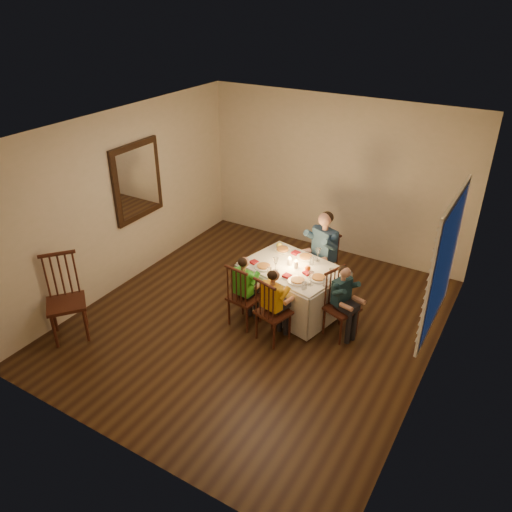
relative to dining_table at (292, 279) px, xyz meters
The scene contains 26 objects.
ground 0.76m from the dining_table, 118.07° to the right, with size 5.00×5.00×0.00m, color black.
wall_left 2.70m from the dining_table, 168.47° to the right, with size 0.02×5.00×2.60m, color beige.
wall_right 2.20m from the dining_table, 14.62° to the right, with size 0.02×5.00×2.60m, color beige.
wall_back 2.16m from the dining_table, 97.88° to the left, with size 4.50×0.02×2.60m, color beige.
ceiling 2.19m from the dining_table, 118.07° to the right, with size 5.00×5.00×0.00m, color white.
dining_table is the anchor object (origin of this frame).
chair_adult 0.84m from the dining_table, 78.18° to the left, with size 0.38×0.36×0.93m, color #3D1B10, non-canonical shape.
chair_near_left 0.89m from the dining_table, 120.75° to the right, with size 0.38×0.36×0.93m, color #3D1B10, non-canonical shape.
chair_near_right 0.89m from the dining_table, 81.45° to the right, with size 0.38×0.36×0.93m, color #3D1B10, non-canonical shape.
chair_end 0.98m from the dining_table, 14.64° to the right, with size 0.38×0.36×0.93m, color #3D1B10, non-canonical shape.
chair_extra 3.02m from the dining_table, 136.95° to the right, with size 0.47×0.45×1.14m, color #3D1B10, non-canonical shape.
adult 0.84m from the dining_table, 78.18° to the left, with size 0.46×0.42×1.26m, color navy, non-canonical shape.
child_green 0.89m from the dining_table, 120.75° to the right, with size 0.33×0.30×1.02m, color green, non-canonical shape.
child_yellow 0.89m from the dining_table, 81.45° to the right, with size 0.33×0.30×1.03m, color gold, non-canonical shape.
child_teal 0.98m from the dining_table, 14.64° to the right, with size 0.33×0.30×1.02m, color #18333C, non-canonical shape.
setting_adult 0.37m from the dining_table, 81.26° to the left, with size 0.26×0.26×0.02m, color white.
setting_green 0.45m from the dining_table, 144.94° to the right, with size 0.26×0.26×0.02m, color white.
setting_yellow 0.44m from the dining_table, 54.15° to the right, with size 0.26×0.26×0.02m, color white.
setting_teal 0.49m from the dining_table, 15.50° to the right, with size 0.26×0.26×0.02m, color white.
candle_left 0.25m from the dining_table, 167.36° to the left, with size 0.06×0.06×0.10m, color silver.
candle_right 0.25m from the dining_table, 12.64° to the right, with size 0.06×0.06×0.10m, color silver.
squash 0.61m from the dining_table, 137.98° to the left, with size 0.09×0.09×0.09m, color gold.
orange_fruit 0.32m from the dining_table, ahead, with size 0.08×0.08×0.08m, color orange.
serving_bowl 0.48m from the dining_table, 137.70° to the left, with size 0.21×0.21×0.05m, color white.
wall_mirror 2.70m from the dining_table, behind, with size 0.06×0.95×1.15m.
window_blinds 2.22m from the dining_table, 12.13° to the right, with size 0.07×1.34×1.54m.
Camera 1 is at (2.84, -4.78, 4.08)m, focal length 35.00 mm.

